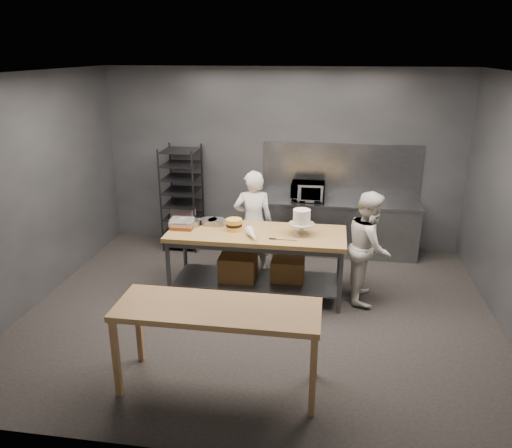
{
  "coord_description": "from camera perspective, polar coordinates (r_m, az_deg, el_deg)",
  "views": [
    {
      "loc": [
        0.83,
        -5.75,
        3.25
      ],
      "look_at": [
        -0.12,
        0.46,
        1.05
      ],
      "focal_mm": 35.0,
      "sensor_mm": 36.0,
      "label": 1
    }
  ],
  "objects": [
    {
      "name": "near_counter",
      "position": [
        4.94,
        -4.41,
        -10.31
      ],
      "size": [
        2.0,
        0.7,
        0.9
      ],
      "color": "olive",
      "rests_on": "ground"
    },
    {
      "name": "back_counter",
      "position": [
        8.41,
        9.36,
        -0.38
      ],
      "size": [
        2.6,
        0.6,
        0.9
      ],
      "color": "slate",
      "rests_on": "ground"
    },
    {
      "name": "chef_right",
      "position": [
        6.83,
        12.79,
        -2.56
      ],
      "size": [
        0.61,
        0.76,
        1.52
      ],
      "primitive_type": "imported",
      "rotation": [
        0.0,
        0.0,
        1.53
      ],
      "color": "silver",
      "rests_on": "ground"
    },
    {
      "name": "cake_pans",
      "position": [
        7.04,
        -5.81,
        0.22
      ],
      "size": [
        0.6,
        0.33,
        0.07
      ],
      "color": "gray",
      "rests_on": "work_table"
    },
    {
      "name": "back_wall",
      "position": [
        8.47,
        2.92,
        7.38
      ],
      "size": [
        6.0,
        0.04,
        3.0
      ],
      "primitive_type": "cube",
      "color": "#4C4F54",
      "rests_on": "ground"
    },
    {
      "name": "work_table",
      "position": [
        6.87,
        0.18,
        -3.6
      ],
      "size": [
        2.4,
        0.9,
        0.92
      ],
      "color": "olive",
      "rests_on": "ground"
    },
    {
      "name": "layer_cake",
      "position": [
        6.78,
        -2.52,
        -0.07
      ],
      "size": [
        0.22,
        0.22,
        0.16
      ],
      "color": "#F4BF4D",
      "rests_on": "work_table"
    },
    {
      "name": "speed_rack",
      "position": [
        8.57,
        -8.41,
        2.89
      ],
      "size": [
        0.6,
        0.65,
        1.75
      ],
      "color": "black",
      "rests_on": "ground"
    },
    {
      "name": "microwave",
      "position": [
        8.23,
        5.94,
        3.73
      ],
      "size": [
        0.54,
        0.37,
        0.3
      ],
      "primitive_type": "imported",
      "color": "black",
      "rests_on": "back_counter"
    },
    {
      "name": "piping_bag",
      "position": [
        6.46,
        -0.42,
        -1.26
      ],
      "size": [
        0.26,
        0.4,
        0.12
      ],
      "primitive_type": "cone",
      "rotation": [
        1.57,
        0.0,
        0.4
      ],
      "color": "white",
      "rests_on": "work_table"
    },
    {
      "name": "frosted_cake_stand",
      "position": [
        6.6,
        5.24,
        0.56
      ],
      "size": [
        0.34,
        0.34,
        0.35
      ],
      "color": "#BBB296",
      "rests_on": "work_table"
    },
    {
      "name": "chef_behind",
      "position": [
        7.46,
        -0.32,
        0.15
      ],
      "size": [
        0.64,
        0.48,
        1.6
      ],
      "primitive_type": "imported",
      "rotation": [
        0.0,
        0.0,
        3.31
      ],
      "color": "white",
      "rests_on": "ground"
    },
    {
      "name": "splashback_panel",
      "position": [
        8.44,
        9.69,
        6.05
      ],
      "size": [
        2.6,
        0.02,
        0.9
      ],
      "primitive_type": "cube",
      "color": "slate",
      "rests_on": "back_counter"
    },
    {
      "name": "ground",
      "position": [
        6.66,
        0.42,
        -9.91
      ],
      "size": [
        6.0,
        6.0,
        0.0
      ],
      "primitive_type": "plane",
      "color": "black",
      "rests_on": "ground"
    },
    {
      "name": "pastry_clamshells",
      "position": [
        6.96,
        -8.47,
        0.05
      ],
      "size": [
        0.34,
        0.33,
        0.11
      ],
      "color": "#944A1D",
      "rests_on": "work_table"
    },
    {
      "name": "offset_spatula",
      "position": [
        6.47,
        2.66,
        -1.77
      ],
      "size": [
        0.36,
        0.02,
        0.02
      ],
      "color": "slate",
      "rests_on": "work_table"
    }
  ]
}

